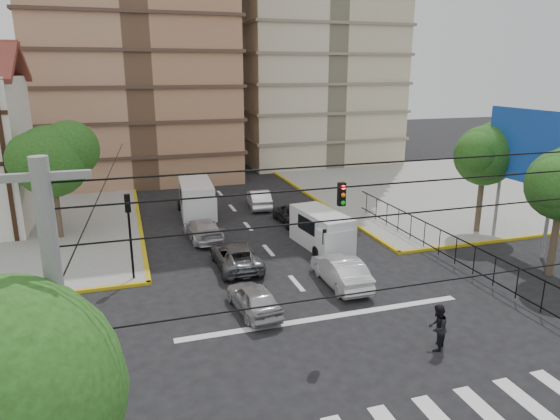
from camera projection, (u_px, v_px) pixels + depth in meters
name	position (u px, v px, depth m)	size (l,w,h in m)	color
ground	(337.00, 331.00, 20.55)	(160.00, 160.00, 0.00)	black
sidewalk_ne	(451.00, 189.00, 44.72)	(26.00, 26.00, 0.15)	gray
stop_line	(326.00, 317.00, 21.65)	(13.00, 0.40, 0.01)	silver
park_fence	(454.00, 266.00, 27.30)	(0.10, 22.50, 1.66)	black
billboard	(528.00, 149.00, 28.65)	(0.36, 6.20, 8.10)	slate
tree_park_c	(486.00, 153.00, 31.49)	(4.65, 3.80, 7.25)	#473828
tree_tudor	(53.00, 158.00, 30.36)	(5.39, 4.40, 7.43)	#473828
traffic_light_nw	(129.00, 223.00, 24.59)	(0.28, 0.22, 4.40)	black
traffic_light_hanging	(366.00, 205.00, 17.09)	(18.00, 9.12, 0.92)	black
utility_pole_sw	(72.00, 415.00, 8.37)	(1.40, 0.28, 9.00)	slate
van_right_lane	(323.00, 231.00, 29.75)	(2.49, 5.12, 2.22)	silver
van_left_lane	(197.00, 200.00, 36.32)	(2.57, 5.78, 2.54)	silver
car_silver_front_left	(254.00, 298.00, 21.98)	(1.56, 3.88, 1.32)	#B2B2B7
car_white_front_right	(341.00, 271.00, 24.77)	(1.57, 4.49, 1.48)	white
car_grey_mid_left	(236.00, 256.00, 27.01)	(2.20, 4.77, 1.33)	#585A5F
car_silver_rear_left	(203.00, 229.00, 31.50)	(1.89, 4.64, 1.35)	silver
car_darkgrey_mid_right	(292.00, 213.00, 34.73)	(1.76, 4.37, 1.49)	#272729
car_white_rear_right	(259.00, 199.00, 38.87)	(1.51, 4.32, 1.42)	white
pedestrian_crosswalk	(437.00, 327.00, 18.95)	(0.90, 0.70, 1.84)	black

